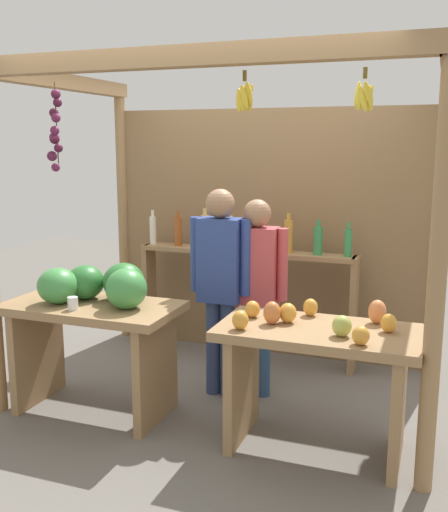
{
  "coord_description": "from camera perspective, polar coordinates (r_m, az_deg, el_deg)",
  "views": [
    {
      "loc": [
        1.47,
        -4.18,
        1.93
      ],
      "look_at": [
        0.0,
        -0.19,
        1.11
      ],
      "focal_mm": 41.58,
      "sensor_mm": 36.0,
      "label": 1
    }
  ],
  "objects": [
    {
      "name": "vendor_woman",
      "position": [
        4.47,
        3.14,
        -2.43
      ],
      "size": [
        0.48,
        0.21,
        1.52
      ],
      "rotation": [
        0.0,
        0.0,
        -0.16
      ],
      "color": "navy",
      "rests_on": "ground"
    },
    {
      "name": "market_stall",
      "position": [
        4.87,
        2.53,
        4.97
      ],
      "size": [
        3.07,
        1.97,
        2.47
      ],
      "color": "#99754C",
      "rests_on": "ground"
    },
    {
      "name": "bottle_shelf_unit",
      "position": [
        5.25,
        2.11,
        -1.42
      ],
      "size": [
        1.97,
        0.22,
        1.36
      ],
      "color": "#99754C",
      "rests_on": "ground"
    },
    {
      "name": "fruit_counter_left",
      "position": [
        4.34,
        -12.19,
        -5.3
      ],
      "size": [
        1.24,
        0.65,
        1.09
      ],
      "color": "#99754C",
      "rests_on": "ground"
    },
    {
      "name": "fruit_counter_right",
      "position": [
        3.79,
        8.97,
        -9.82
      ],
      "size": [
        1.24,
        0.64,
        0.96
      ],
      "color": "#99754C",
      "rests_on": "ground"
    },
    {
      "name": "vendor_man",
      "position": [
        4.45,
        -0.36,
        -1.76
      ],
      "size": [
        0.48,
        0.22,
        1.6
      ],
      "rotation": [
        0.0,
        0.0,
        0.1
      ],
      "color": "navy",
      "rests_on": "ground"
    },
    {
      "name": "ground_plane",
      "position": [
        4.83,
        0.78,
        -12.68
      ],
      "size": [
        12.0,
        12.0,
        0.0
      ],
      "primitive_type": "plane",
      "color": "slate",
      "rests_on": "ground"
    }
  ]
}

